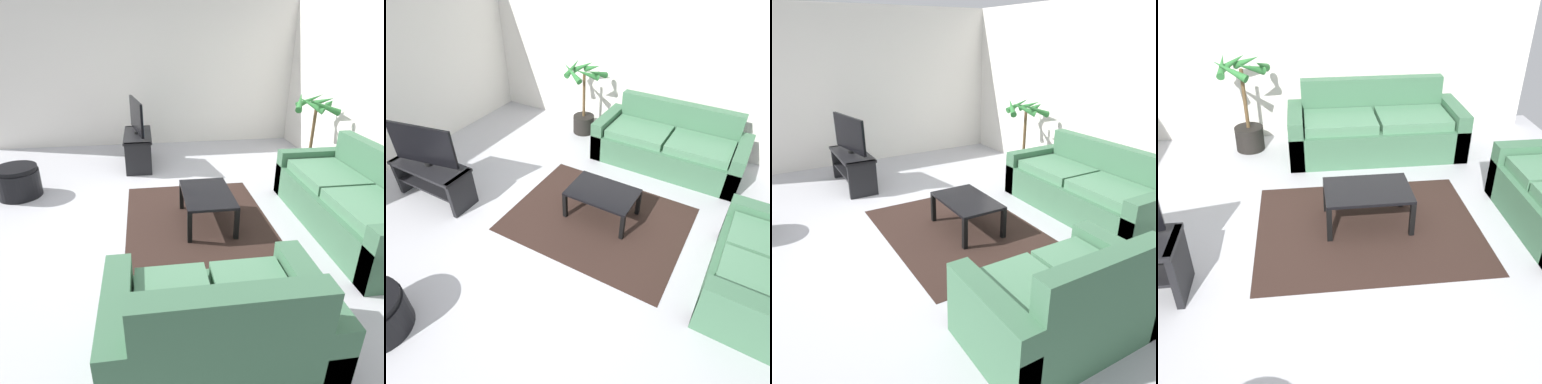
% 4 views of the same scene
% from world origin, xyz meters
% --- Properties ---
extents(ground_plane, '(6.60, 6.60, 0.00)m').
position_xyz_m(ground_plane, '(0.00, 0.00, 0.00)').
color(ground_plane, '#B2B2B7').
extents(wall_left, '(0.06, 6.00, 2.70)m').
position_xyz_m(wall_left, '(-3.00, 0.00, 1.35)').
color(wall_left, silver).
rests_on(wall_left, ground).
extents(couch_main, '(2.23, 0.90, 0.90)m').
position_xyz_m(couch_main, '(0.72, 2.28, 0.30)').
color(couch_main, '#3F6B4C').
rests_on(couch_main, ground).
extents(couch_loveseat, '(0.90, 1.45, 0.90)m').
position_xyz_m(couch_loveseat, '(2.28, 0.40, 0.30)').
color(couch_loveseat, '#3F6B4C').
rests_on(couch_loveseat, ground).
extents(tv_stand, '(1.10, 0.45, 0.53)m').
position_xyz_m(tv_stand, '(-1.77, -0.12, 0.35)').
color(tv_stand, black).
rests_on(tv_stand, ground).
extents(tv, '(0.92, 0.22, 0.56)m').
position_xyz_m(tv, '(-1.77, -0.12, 0.83)').
color(tv, black).
rests_on(tv, tv_stand).
extents(coffee_table, '(0.85, 0.56, 0.39)m').
position_xyz_m(coffee_table, '(0.38, 0.68, 0.34)').
color(coffee_table, black).
rests_on(coffee_table, ground).
extents(area_rug, '(2.20, 1.70, 0.01)m').
position_xyz_m(area_rug, '(0.38, 0.58, 0.00)').
color(area_rug, black).
rests_on(area_rug, ground).
extents(potted_palm, '(0.70, 0.66, 1.28)m').
position_xyz_m(potted_palm, '(-0.93, 2.54, 0.52)').
color(potted_palm, black).
rests_on(potted_palm, ground).
extents(ottoman, '(0.58, 0.58, 0.43)m').
position_xyz_m(ottoman, '(-0.71, -1.76, 0.21)').
color(ottoman, black).
rests_on(ottoman, ground).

